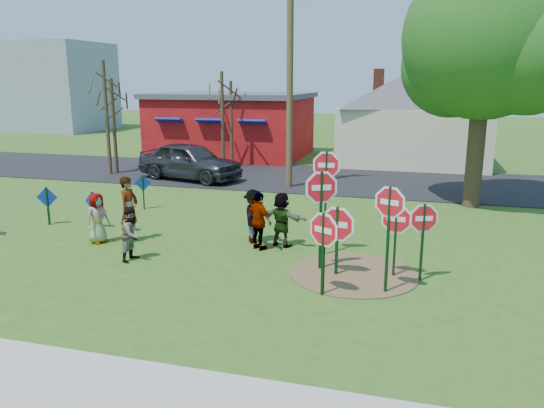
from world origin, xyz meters
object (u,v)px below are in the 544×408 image
Objects in this scene: stop_sign_b at (326,176)px; person_b at (129,209)px; stop_sign_a at (324,236)px; person_a at (97,218)px; stop_sign_d at (423,224)px; utility_pole at (290,78)px; suv at (190,161)px; leafy_tree at (489,46)px; stop_sign_c at (389,215)px.

stop_sign_b is 5.99m from person_b.
stop_sign_b reaches higher than stop_sign_a.
person_b reaches higher than person_a.
stop_sign_b reaches higher than stop_sign_d.
stop_sign_d is 8.50m from person_b.
stop_sign_d reaches higher than person_a.
utility_pole reaches higher than person_b.
stop_sign_a is at bearing -129.71° from suv.
stop_sign_d is 15.08m from suv.
stop_sign_a is at bearing -165.35° from stop_sign_d.
person_b is 0.22× the size of leafy_tree.
leafy_tree is at bearing 51.88° from stop_sign_b.
stop_sign_a is 6.79m from person_b.
stop_sign_d is (2.58, -1.32, -0.78)m from stop_sign_b.
person_b is 13.73m from leafy_tree.
leafy_tree reaches higher than utility_pole.
suv is (-8.63, 12.06, -0.46)m from stop_sign_a.
leafy_tree reaches higher than suv.
stop_sign_c is 10.65m from leafy_tree.
stop_sign_d is 0.22× the size of utility_pole.
stop_sign_b is at bearing 148.08° from stop_sign_c.
stop_sign_c is 1.31m from stop_sign_d.
person_a is at bearing 119.38° from person_b.
person_a is 14.66m from leafy_tree.
person_b is at bearing -106.29° from utility_pole.
person_b is at bearing 152.71° from stop_sign_d.
stop_sign_b is 9.73m from utility_pole.
person_b is (-5.85, -0.33, -1.23)m from stop_sign_b.
suv is (-2.33, 9.56, -0.06)m from person_b.
person_a is (-8.51, 1.58, -1.08)m from stop_sign_c.
utility_pole reaches higher than suv.
stop_sign_d is at bearing -32.75° from stop_sign_b.
stop_sign_a is at bearing -112.37° from leafy_tree.
stop_sign_c is 12.55m from utility_pole.
utility_pole is 7.99m from leafy_tree.
stop_sign_d is 0.22× the size of leafy_tree.
person_b reaches higher than suv.
person_a is (-9.26, 0.59, -0.67)m from stop_sign_d.
stop_sign_b is 1.48× the size of stop_sign_d.
stop_sign_b is at bearing -70.20° from utility_pole.
stop_sign_b is 9.25m from leafy_tree.
utility_pole reaches higher than stop_sign_d.
stop_sign_b is 3.00m from stop_sign_d.
utility_pole is at bearing 104.21° from stop_sign_b.
person_b is at bearing -44.53° from person_a.
leafy_tree is at bearing 95.58° from stop_sign_a.
stop_sign_b is at bearing -83.03° from person_b.
person_a is at bearing -170.74° from stop_sign_c.
person_a is 10.08m from suv.
utility_pole is at bearing 167.83° from leafy_tree.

